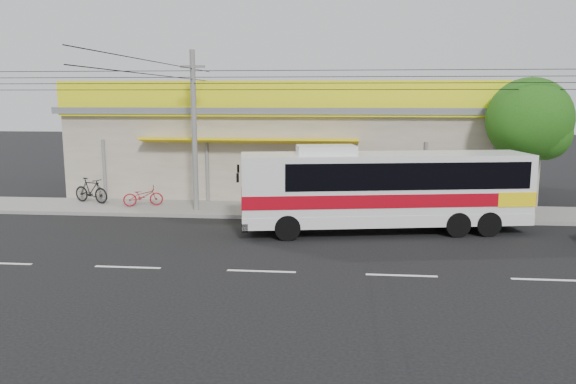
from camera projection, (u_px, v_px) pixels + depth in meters
The scene contains 9 objects.
ground at pixel (272, 248), 18.68m from camera, with size 120.00×120.00×0.00m, color black.
sidewalk at pixel (289, 210), 24.56m from camera, with size 30.00×3.20×0.15m, color gray.
lane_markings at pixel (261, 271), 16.23m from camera, with size 50.00×0.12×0.01m, color silver, non-canonical shape.
storefront_building at pixel (299, 148), 29.62m from camera, with size 22.60×9.20×5.70m.
coach_bus at pixel (389, 186), 20.72m from camera, with size 10.79×4.07×3.25m.
motorbike_red at pixel (143, 196), 25.10m from camera, with size 0.61×1.74×0.91m, color maroon.
motorbike_dark at pixel (91, 190), 25.83m from camera, with size 0.54×1.92×1.16m, color black.
utility_pole at pixel (193, 79), 23.41m from camera, with size 34.00×14.00×6.92m.
tree_near at pixel (532, 123), 23.27m from camera, with size 3.50×3.50×5.80m.
Camera 1 is at (2.28, -17.97, 4.99)m, focal length 35.00 mm.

